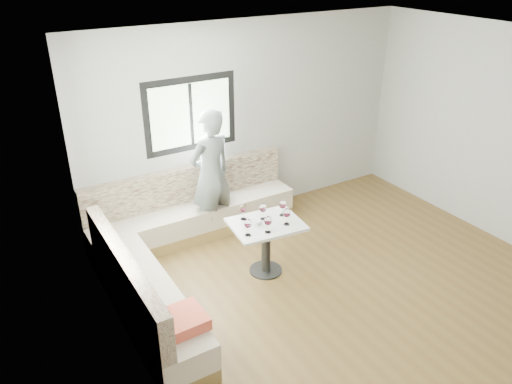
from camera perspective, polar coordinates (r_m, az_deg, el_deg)
room at (r=5.27m, az=11.97°, el=0.79°), size 5.01×5.01×2.81m
banquette at (r=6.24m, az=-9.24°, el=-6.00°), size 2.90×2.80×0.95m
table at (r=6.00m, az=1.16°, el=-4.98°), size 0.90×0.73×0.68m
person at (r=6.62m, az=-5.20°, el=1.95°), size 0.74×0.58×1.81m
olive_ramekin at (r=5.89m, az=0.07°, el=-3.45°), size 0.11×0.11×0.04m
wine_glass_a at (r=5.61m, az=-0.93°, el=-3.68°), size 0.09×0.09×0.21m
wine_glass_b at (r=5.66m, az=1.39°, el=-3.35°), size 0.09×0.09×0.21m
wine_glass_c at (r=5.83m, az=3.55°, el=-2.45°), size 0.09×0.09×0.21m
wine_glass_d at (r=5.93m, az=0.81°, el=-1.87°), size 0.09×0.09×0.21m
wine_glass_e at (r=6.02m, az=3.05°, el=-1.46°), size 0.09×0.09×0.21m
wine_glass_f at (r=5.93m, az=-1.49°, el=-1.89°), size 0.09×0.09×0.21m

